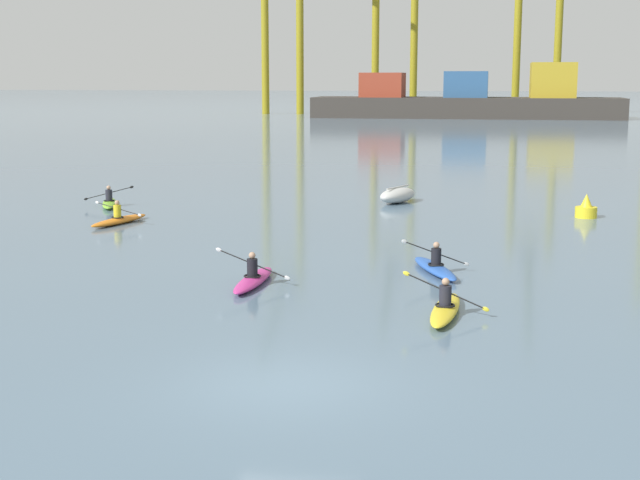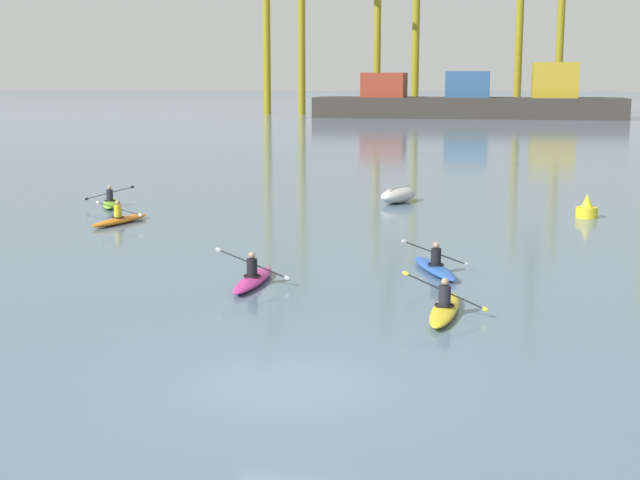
{
  "view_description": "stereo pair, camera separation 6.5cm",
  "coord_description": "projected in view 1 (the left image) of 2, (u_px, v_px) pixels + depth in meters",
  "views": [
    {
      "loc": [
        3.65,
        -16.04,
        5.73
      ],
      "look_at": [
        -1.66,
        12.13,
        0.6
      ],
      "focal_mm": 50.87,
      "sensor_mm": 36.0,
      "label": 1
    },
    {
      "loc": [
        3.71,
        -16.03,
        5.73
      ],
      "look_at": [
        -1.66,
        12.13,
        0.6
      ],
      "focal_mm": 50.87,
      "sensor_mm": 36.0,
      "label": 2
    }
  ],
  "objects": [
    {
      "name": "kayak_blue",
      "position": [
        435.0,
        267.0,
        27.03
      ],
      "size": [
        2.01,
        3.37,
        1.08
      ],
      "color": "#2856B2",
      "rests_on": "ground"
    },
    {
      "name": "capsized_dinghy",
      "position": [
        398.0,
        195.0,
        42.22
      ],
      "size": [
        2.07,
        2.82,
        0.76
      ],
      "color": "beige",
      "rests_on": "ground"
    },
    {
      "name": "ground_plane",
      "position": [
        288.0,
        384.0,
        17.19
      ],
      "size": [
        800.0,
        800.0,
        0.0
      ],
      "primitive_type": "plane",
      "color": "slate"
    },
    {
      "name": "gantry_crane_east_mid",
      "position": [
        539.0,
        9.0,
        141.66
      ],
      "size": [
        7.52,
        17.42,
        36.1
      ],
      "color": "olive",
      "rests_on": "ground"
    },
    {
      "name": "channel_buoy",
      "position": [
        586.0,
        209.0,
        37.71
      ],
      "size": [
        0.9,
        0.9,
        1.0
      ],
      "color": "yellow",
      "rests_on": "ground"
    },
    {
      "name": "gantry_crane_west_mid",
      "position": [
        395.0,
        4.0,
        145.41
      ],
      "size": [
        7.48,
        17.6,
        34.58
      ],
      "color": "olive",
      "rests_on": "ground"
    },
    {
      "name": "kayak_lime",
      "position": [
        109.0,
        202.0,
        41.09
      ],
      "size": [
        2.1,
        3.38,
        0.95
      ],
      "color": "#7ABC2D",
      "rests_on": "ground"
    },
    {
      "name": "kayak_orange",
      "position": [
        119.0,
        219.0,
        36.15
      ],
      "size": [
        2.2,
        3.44,
        0.95
      ],
      "color": "orange",
      "rests_on": "ground"
    },
    {
      "name": "container_barge",
      "position": [
        469.0,
        101.0,
        131.99
      ],
      "size": [
        44.41,
        9.98,
        7.92
      ],
      "color": "#38332D",
      "rests_on": "ground"
    },
    {
      "name": "kayak_yellow",
      "position": [
        445.0,
        308.0,
        22.2
      ],
      "size": [
        2.16,
        3.43,
        1.08
      ],
      "color": "yellow",
      "rests_on": "ground"
    },
    {
      "name": "kayak_magenta",
      "position": [
        253.0,
        279.0,
        25.47
      ],
      "size": [
        2.18,
        3.41,
        1.05
      ],
      "color": "#C13384",
      "rests_on": "ground"
    }
  ]
}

